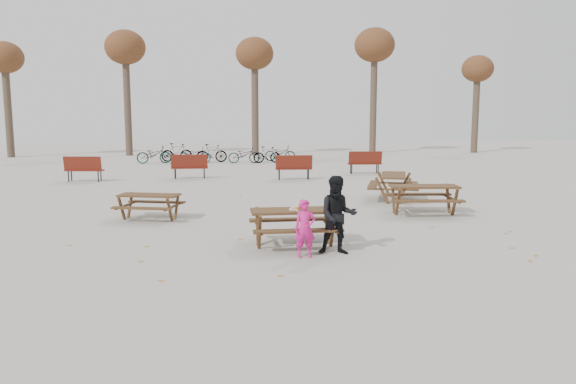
{
  "coord_description": "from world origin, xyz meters",
  "views": [
    {
      "loc": [
        -1.63,
        -11.35,
        2.8
      ],
      "look_at": [
        0.0,
        1.0,
        1.0
      ],
      "focal_mm": 35.0,
      "sensor_mm": 36.0,
      "label": 1
    }
  ],
  "objects": [
    {
      "name": "ground",
      "position": [
        0.0,
        0.0,
        0.0
      ],
      "size": [
        80.0,
        80.0,
        0.0
      ],
      "primitive_type": "plane",
      "color": "gray",
      "rests_on": "ground"
    },
    {
      "name": "picnic_table_north",
      "position": [
        -3.32,
        3.35,
        0.33
      ],
      "size": [
        1.83,
        1.62,
        0.67
      ],
      "primitive_type": null,
      "rotation": [
        0.0,
        0.0,
        -0.28
      ],
      "color": "#352013",
      "rests_on": "ground"
    },
    {
      "name": "picnic_table_east",
      "position": [
        4.03,
        3.17,
        0.4
      ],
      "size": [
        2.0,
        1.69,
        0.79
      ],
      "primitive_type": null,
      "rotation": [
        0.0,
        0.0,
        -0.12
      ],
      "color": "#352013",
      "rests_on": "ground"
    },
    {
      "name": "bicycle_row",
      "position": [
        -1.62,
        19.73,
        0.47
      ],
      "size": [
        8.79,
        2.3,
        1.03
      ],
      "color": "black",
      "rests_on": "ground"
    },
    {
      "name": "main_picnic_table",
      "position": [
        0.0,
        0.0,
        0.59
      ],
      "size": [
        1.8,
        1.45,
        0.78
      ],
      "color": "#352013",
      "rests_on": "ground"
    },
    {
      "name": "child",
      "position": [
        0.07,
        -0.93,
        0.56
      ],
      "size": [
        0.41,
        0.27,
        1.13
      ],
      "primitive_type": "imported",
      "rotation": [
        0.0,
        0.0,
        -0.01
      ],
      "color": "#D11A78",
      "rests_on": "ground"
    },
    {
      "name": "bread_roll",
      "position": [
        -0.02,
        -0.08,
        0.83
      ],
      "size": [
        0.14,
        0.06,
        0.05
      ],
      "primitive_type": "ellipsoid",
      "color": "tan",
      "rests_on": "food_tray"
    },
    {
      "name": "food_tray",
      "position": [
        -0.02,
        -0.08,
        0.79
      ],
      "size": [
        0.18,
        0.11,
        0.03
      ],
      "primitive_type": "cube",
      "color": "silver",
      "rests_on": "main_picnic_table"
    },
    {
      "name": "adult",
      "position": [
        0.75,
        -0.77,
        0.78
      ],
      "size": [
        0.83,
        0.69,
        1.55
      ],
      "primitive_type": "imported",
      "rotation": [
        0.0,
        0.0,
        -0.14
      ],
      "color": "black",
      "rests_on": "ground"
    },
    {
      "name": "fallen_leaves",
      "position": [
        0.5,
        2.5,
        0.0
      ],
      "size": [
        11.0,
        11.0,
        0.01
      ],
      "primitive_type": null,
      "color": "#AE6529",
      "rests_on": "ground"
    },
    {
      "name": "park_bench_row",
      "position": [
        -0.69,
        12.22,
        0.52
      ],
      "size": [
        13.5,
        2.37,
        1.03
      ],
      "color": "maroon",
      "rests_on": "ground"
    },
    {
      "name": "picnic_table_far",
      "position": [
        3.99,
        5.67,
        0.41
      ],
      "size": [
        2.08,
        2.31,
        0.82
      ],
      "primitive_type": null,
      "rotation": [
        0.0,
        0.0,
        1.24
      ],
      "color": "#352013",
      "rests_on": "ground"
    },
    {
      "name": "soda_bottle",
      "position": [
        0.04,
        -0.17,
        0.85
      ],
      "size": [
        0.07,
        0.07,
        0.17
      ],
      "color": "silver",
      "rests_on": "main_picnic_table"
    },
    {
      "name": "tree_row",
      "position": [
        0.9,
        25.15,
        6.19
      ],
      "size": [
        32.17,
        3.52,
        8.26
      ],
      "color": "#382B21",
      "rests_on": "ground"
    }
  ]
}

